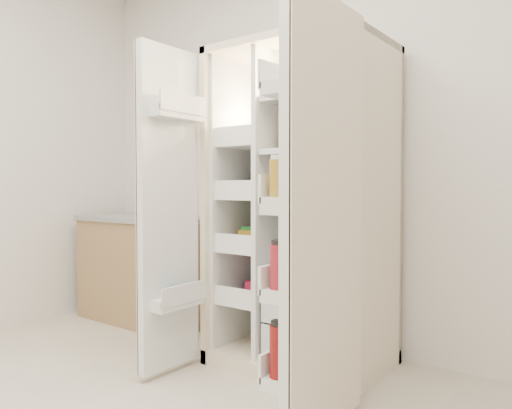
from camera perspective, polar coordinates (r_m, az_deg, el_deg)
The scene contains 5 objects.
wall_back at distance 3.16m, azimuth 8.13°, elevation 8.16°, with size 4.00×0.02×2.70m, color silver.
refrigerator at distance 2.81m, azimuth 6.23°, elevation -3.45°, with size 0.92×0.70×1.80m.
freezer_door at distance 2.65m, azimuth -10.19°, elevation -0.59°, with size 0.15×0.40×1.72m.
fridge_door at distance 1.97m, azimuth 7.59°, elevation -2.23°, with size 0.17×0.58×1.72m.
kitchen_counter at distance 3.81m, azimuth -12.47°, elevation -7.30°, with size 1.09×0.58×0.79m.
Camera 1 is at (1.52, -0.75, 1.01)m, focal length 34.00 mm.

